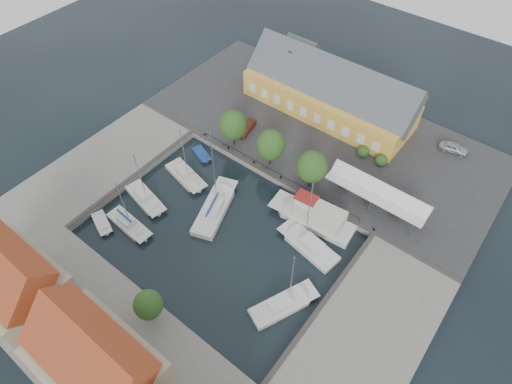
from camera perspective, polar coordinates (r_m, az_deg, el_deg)
ground at (r=58.21m, az=-3.65°, el=-4.51°), size 140.00×140.00×0.00m
north_quay at (r=70.71m, az=8.58°, el=7.78°), size 56.00×26.00×1.00m
west_quay at (r=69.13m, az=-18.84°, el=4.03°), size 12.00×24.00×1.00m
east_quay at (r=51.80m, az=14.59°, el=-17.72°), size 12.00×24.00×1.00m
south_bank at (r=52.46m, az=-19.53°, el=-18.77°), size 56.00×14.00×1.00m
quay_edge_fittings at (r=59.53m, az=-0.72°, el=-1.01°), size 56.00×24.72×0.40m
warehouse at (r=72.92m, az=9.48°, el=13.12°), size 28.56×14.00×9.55m
tent_canopy at (r=59.21m, az=15.95°, el=-0.04°), size 14.00×4.00×2.83m
quay_trees at (r=61.52m, az=1.98°, el=6.28°), size 18.20×4.20×6.30m
car_silver at (r=72.28m, az=24.87°, el=5.38°), size 4.51×2.45×1.45m
car_red at (r=69.05m, az=-1.29°, el=8.54°), size 2.28×4.52×1.42m
center_sailboat at (r=59.61m, az=-5.54°, el=-2.31°), size 6.37×10.80×14.19m
trawler at (r=58.22m, az=7.87°, el=-3.36°), size 12.34×4.65×5.00m
east_boat_a at (r=56.34m, az=7.11°, el=-7.20°), size 9.12×4.32×12.39m
east_boat_c at (r=51.97m, az=3.53°, el=-14.87°), size 5.77×8.74×10.85m
west_boat_b at (r=64.37m, az=-9.36°, el=2.11°), size 7.97×4.16×10.56m
west_boat_c at (r=62.66m, az=-14.55°, el=-0.87°), size 7.91×3.89×10.43m
west_boat_d at (r=60.34m, az=-16.58°, el=-4.21°), size 7.58×2.73×10.11m
launch_sw at (r=61.82m, az=-19.82°, el=-4.00°), size 4.70×3.11×0.98m
launch_nw at (r=67.40m, az=-7.25°, el=4.94°), size 4.26×2.85×0.88m
townhouses at (r=46.74m, az=-21.95°, el=-19.60°), size 36.30×8.50×12.00m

